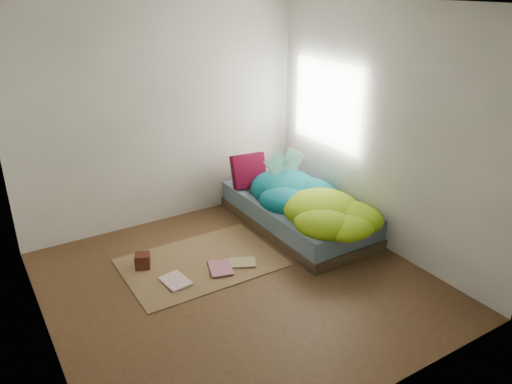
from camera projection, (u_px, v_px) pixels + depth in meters
ground at (240, 284)px, 4.92m from camera, size 3.50×3.50×0.00m
room_walls at (238, 123)px, 4.29m from camera, size 3.54×3.54×2.62m
bed at (297, 213)px, 6.00m from camera, size 1.00×2.00×0.34m
duvet at (310, 193)px, 5.70m from camera, size 0.96×1.84×0.34m
rug at (201, 262)px, 5.27m from camera, size 1.60×1.10×0.01m
pillow_floral at (266, 173)px, 6.57m from camera, size 0.64×0.48×0.13m
pillow_magenta at (249, 171)px, 6.25m from camera, size 0.43×0.18×0.42m
open_book at (285, 155)px, 6.00m from camera, size 0.44×0.12×0.27m
wooden_box at (143, 261)px, 5.15m from camera, size 0.20×0.20×0.15m
floor_book_a at (165, 285)px, 4.85m from camera, size 0.26×0.34×0.02m
floor_book_b at (210, 270)px, 5.10m from camera, size 0.31×0.36×0.03m
floor_book_c at (243, 268)px, 5.15m from camera, size 0.34×0.30×0.02m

